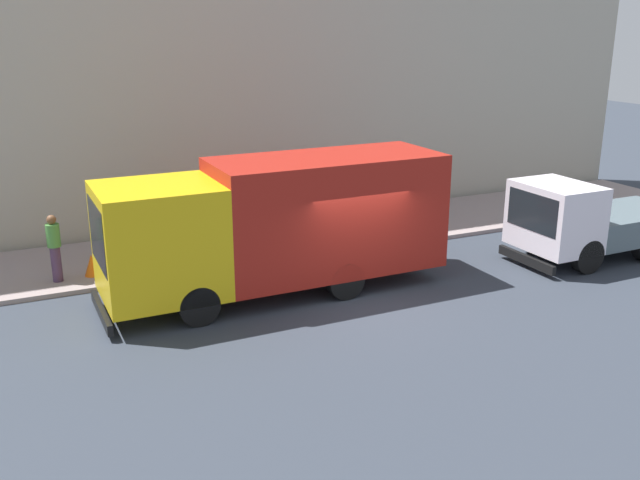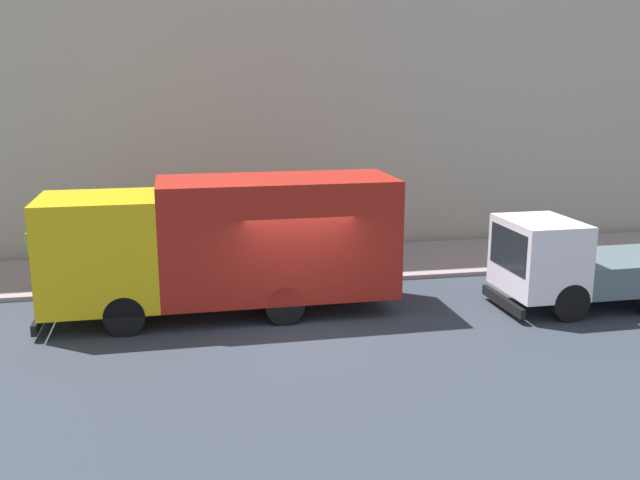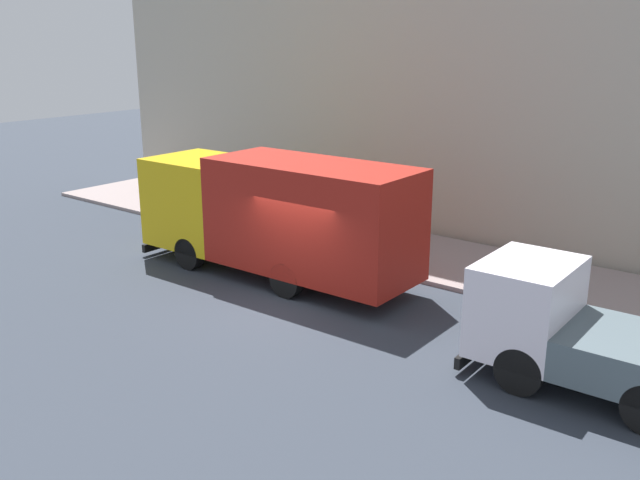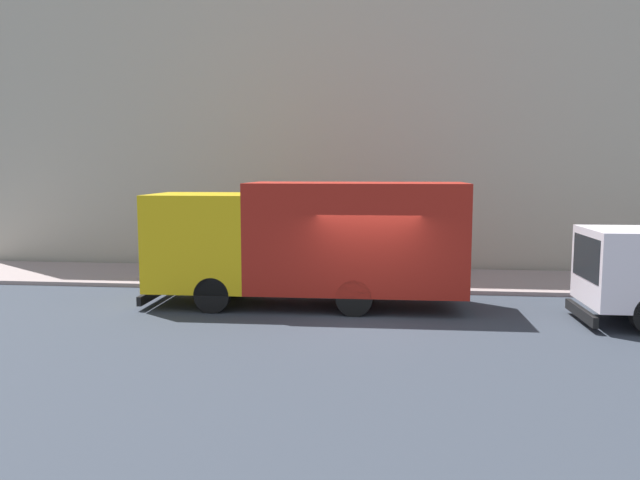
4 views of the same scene
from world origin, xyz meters
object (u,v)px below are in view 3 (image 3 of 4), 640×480
pedestrian_walking (300,201)px  traffic_cone_orange (242,218)px  small_flatbed_truck (589,336)px  street_sign_post (302,194)px  pedestrian_standing (222,196)px  large_utility_truck (276,213)px  pedestrian_third (300,197)px

pedestrian_walking → traffic_cone_orange: size_ratio=2.96×
small_flatbed_truck → pedestrian_walking: small_flatbed_truck is taller
pedestrian_walking → small_flatbed_truck: bearing=22.6°
pedestrian_walking → street_sign_post: bearing=-1.7°
small_flatbed_truck → pedestrian_standing: size_ratio=3.08×
large_utility_truck → pedestrian_walking: bearing=31.1°
pedestrian_third → street_sign_post: street_sign_post is taller
pedestrian_third → pedestrian_standing: bearing=112.8°
large_utility_truck → traffic_cone_orange: 5.11m
pedestrian_standing → pedestrian_third: (1.47, -2.20, 0.01)m
large_utility_truck → street_sign_post: bearing=21.7°
pedestrian_standing → street_sign_post: bearing=128.6°
small_flatbed_truck → street_sign_post: 10.15m
small_flatbed_truck → pedestrian_walking: size_ratio=3.18×
large_utility_truck → pedestrian_third: large_utility_truck is taller
traffic_cone_orange → street_sign_post: 3.47m
small_flatbed_truck → pedestrian_third: bearing=63.9°
small_flatbed_truck → pedestrian_walking: 12.27m
large_utility_truck → street_sign_post: (2.18, 0.90, -0.02)m
pedestrian_standing → traffic_cone_orange: 1.06m
small_flatbed_truck → street_sign_post: (3.31, 9.57, 0.71)m
large_utility_truck → small_flatbed_truck: size_ratio=1.58×
large_utility_truck → small_flatbed_truck: (-1.13, -8.67, -0.73)m
traffic_cone_orange → street_sign_post: (-0.63, -3.13, 1.36)m
large_utility_truck → pedestrian_walking: 4.77m
pedestrian_walking → pedestrian_standing: pedestrian_standing is taller
large_utility_truck → traffic_cone_orange: bearing=54.5°
pedestrian_walking → street_sign_post: size_ratio=0.59×
large_utility_truck → pedestrian_walking: large_utility_truck is taller
pedestrian_standing → traffic_cone_orange: pedestrian_standing is taller
large_utility_truck → street_sign_post: size_ratio=2.97×
pedestrian_walking → street_sign_post: 2.53m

